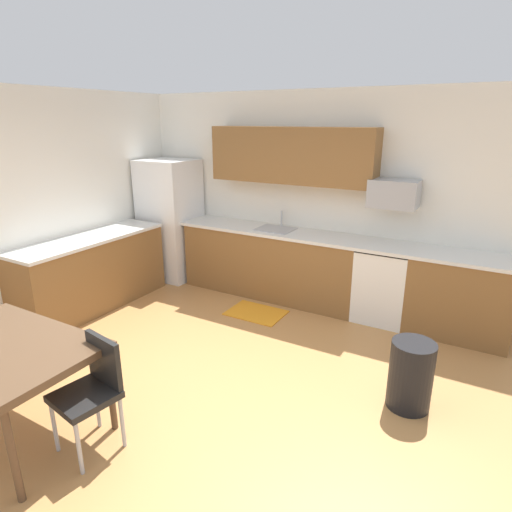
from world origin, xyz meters
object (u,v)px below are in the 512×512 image
at_px(oven_range, 383,283).
at_px(dining_table, 4,352).
at_px(chair_near_table, 93,385).
at_px(trash_bin, 411,375).
at_px(microwave, 394,194).
at_px(refrigerator, 171,220).

height_order(oven_range, dining_table, oven_range).
xyz_separation_m(oven_range, chair_near_table, (-1.30, -3.21, 0.05)).
relative_size(dining_table, trash_bin, 2.33).
bearing_deg(oven_range, trash_bin, -68.35).
relative_size(microwave, dining_table, 0.39).
relative_size(oven_range, chair_near_table, 1.07).
distance_m(oven_range, chair_near_table, 3.46).
distance_m(dining_table, chair_near_table, 0.73).
height_order(oven_range, chair_near_table, oven_range).
bearing_deg(refrigerator, chair_near_table, -58.63).
distance_m(dining_table, trash_bin, 3.20).
bearing_deg(dining_table, microwave, 60.80).
bearing_deg(trash_bin, oven_range, 111.65).
height_order(dining_table, chair_near_table, chair_near_table).
relative_size(oven_range, trash_bin, 1.52).
height_order(microwave, trash_bin, microwave).
height_order(refrigerator, chair_near_table, refrigerator).
relative_size(refrigerator, microwave, 3.29).
xyz_separation_m(microwave, dining_table, (-1.97, -3.52, -0.83)).
xyz_separation_m(dining_table, trash_bin, (2.60, 1.83, -0.40)).
bearing_deg(trash_bin, chair_near_table, -140.19).
height_order(oven_range, trash_bin, oven_range).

